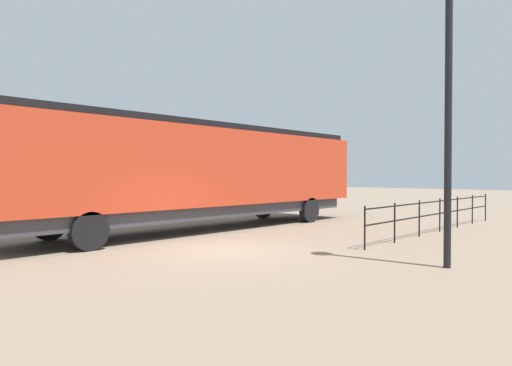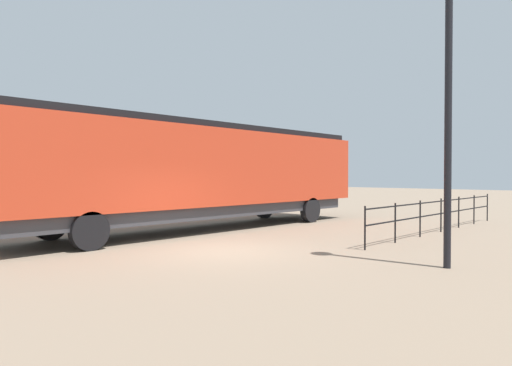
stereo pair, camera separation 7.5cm
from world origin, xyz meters
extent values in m
plane|color=#84705B|center=(0.00, 0.00, 0.00)|extent=(120.00, 120.00, 0.00)
cube|color=red|center=(-4.18, 2.60, 2.40)|extent=(3.12, 16.02, 2.81)
cube|color=black|center=(-4.18, 9.13, 1.98)|extent=(2.99, 2.95, 1.96)
cube|color=black|center=(-4.18, 2.60, 3.93)|extent=(2.80, 15.38, 0.24)
cube|color=#38383D|center=(-4.18, 2.60, 0.78)|extent=(2.80, 14.74, 0.45)
cylinder|color=black|center=(-5.59, 7.73, 0.55)|extent=(0.30, 1.10, 1.10)
cylinder|color=black|center=(-2.78, 7.73, 0.55)|extent=(0.30, 1.10, 1.10)
cylinder|color=black|center=(-5.59, -2.53, 0.55)|extent=(0.30, 1.10, 1.10)
cylinder|color=black|center=(-2.78, -2.53, 0.55)|extent=(0.30, 1.10, 1.10)
cylinder|color=black|center=(5.33, 2.04, 3.35)|extent=(0.16, 0.16, 6.70)
cube|color=black|center=(2.76, 8.38, 1.15)|extent=(0.04, 11.01, 0.04)
cube|color=black|center=(2.76, 8.38, 0.69)|extent=(0.04, 11.01, 0.04)
cylinder|color=black|center=(2.76, 2.87, 0.62)|extent=(0.05, 0.05, 1.25)
cylinder|color=black|center=(2.76, 4.71, 0.62)|extent=(0.05, 0.05, 1.25)
cylinder|color=black|center=(2.76, 6.54, 0.62)|extent=(0.05, 0.05, 1.25)
cylinder|color=black|center=(2.76, 8.38, 0.62)|extent=(0.05, 0.05, 1.25)
cylinder|color=black|center=(2.76, 10.21, 0.62)|extent=(0.05, 0.05, 1.25)
cylinder|color=black|center=(2.76, 12.05, 0.62)|extent=(0.05, 0.05, 1.25)
cylinder|color=black|center=(2.76, 13.88, 0.62)|extent=(0.05, 0.05, 1.25)
camera|label=1|loc=(9.03, -8.20, 2.11)|focal=30.88mm
camera|label=2|loc=(9.09, -8.15, 2.11)|focal=30.88mm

